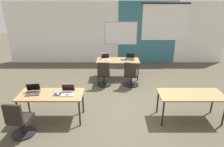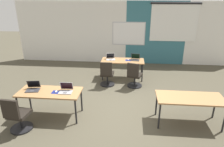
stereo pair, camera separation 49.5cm
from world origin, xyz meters
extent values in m
plane|color=#4C4738|center=(0.00, 0.00, 0.00)|extent=(24.00, 24.00, 0.00)
cube|color=silver|center=(0.00, 4.20, 1.40)|extent=(10.00, 0.20, 2.80)
cube|color=#336B7A|center=(1.38, 4.09, 1.40)|extent=(2.65, 0.01, 2.80)
cube|color=#B7B7BC|center=(0.18, 4.09, 1.39)|extent=(1.48, 0.02, 1.04)
cube|color=white|center=(0.18, 4.08, 1.39)|extent=(1.40, 0.02, 0.96)
cube|color=white|center=(2.12, 4.08, 1.87)|extent=(2.00, 0.02, 1.56)
cylinder|color=black|center=(2.12, 4.08, 2.70)|extent=(2.10, 0.10, 0.10)
cube|color=#A37547|center=(-1.75, -0.60, 0.70)|extent=(1.60, 0.70, 0.04)
cylinder|color=black|center=(-2.49, -0.90, 0.34)|extent=(0.04, 0.04, 0.68)
cylinder|color=black|center=(-1.01, -0.90, 0.34)|extent=(0.04, 0.04, 0.68)
cylinder|color=black|center=(-2.49, -0.30, 0.34)|extent=(0.04, 0.04, 0.68)
cylinder|color=black|center=(-1.01, -0.30, 0.34)|extent=(0.04, 0.04, 0.68)
cube|color=#A37547|center=(1.75, -0.60, 0.70)|extent=(1.60, 0.70, 0.04)
cylinder|color=black|center=(1.01, -0.90, 0.34)|extent=(0.04, 0.04, 0.68)
cylinder|color=black|center=(1.01, -0.30, 0.34)|extent=(0.04, 0.04, 0.68)
cylinder|color=black|center=(2.49, -0.30, 0.34)|extent=(0.04, 0.04, 0.68)
cube|color=#A37547|center=(0.00, 2.20, 0.70)|extent=(1.60, 0.70, 0.04)
cylinder|color=black|center=(-0.74, 1.90, 0.34)|extent=(0.04, 0.04, 0.68)
cylinder|color=black|center=(0.74, 1.90, 0.34)|extent=(0.04, 0.04, 0.68)
cylinder|color=black|center=(-0.74, 2.50, 0.34)|extent=(0.04, 0.04, 0.68)
cylinder|color=black|center=(0.74, 2.50, 0.34)|extent=(0.04, 0.04, 0.68)
cube|color=#333338|center=(0.46, 2.24, 0.73)|extent=(0.36, 0.28, 0.02)
cube|color=#4C4C4F|center=(0.45, 2.19, 0.74)|extent=(0.10, 0.07, 0.00)
cube|color=#333338|center=(0.48, 2.38, 0.84)|extent=(0.34, 0.12, 0.21)
cube|color=black|center=(0.48, 2.38, 0.84)|extent=(0.30, 0.10, 0.19)
cube|color=navy|center=(0.21, 2.21, 0.72)|extent=(0.22, 0.19, 0.00)
ellipsoid|color=#B2B2B7|center=(0.21, 2.21, 0.74)|extent=(0.06, 0.10, 0.03)
cylinder|color=black|center=(0.46, 1.48, 0.02)|extent=(0.52, 0.52, 0.04)
cylinder|color=black|center=(0.46, 1.48, 0.21)|extent=(0.06, 0.06, 0.34)
cube|color=black|center=(0.46, 1.48, 0.42)|extent=(0.56, 0.56, 0.08)
cube|color=black|center=(0.38, 1.25, 0.69)|extent=(0.40, 0.18, 0.46)
sphere|color=black|center=(0.54, 1.71, 0.02)|extent=(0.04, 0.04, 0.04)
sphere|color=black|center=(0.65, 1.35, 0.02)|extent=(0.04, 0.04, 0.04)
sphere|color=black|center=(0.23, 1.49, 0.02)|extent=(0.04, 0.04, 0.04)
cube|color=silver|center=(-0.46, 2.20, 0.73)|extent=(0.36, 0.28, 0.02)
cube|color=#4C4C4F|center=(-0.45, 2.15, 0.74)|extent=(0.10, 0.07, 0.00)
cube|color=silver|center=(-0.48, 2.35, 0.84)|extent=(0.34, 0.12, 0.21)
cube|color=black|center=(-0.48, 2.34, 0.84)|extent=(0.30, 0.11, 0.19)
cylinder|color=black|center=(-0.51, 1.52, 0.02)|extent=(0.52, 0.52, 0.04)
cylinder|color=black|center=(-0.51, 1.52, 0.21)|extent=(0.06, 0.06, 0.34)
cube|color=black|center=(-0.51, 1.52, 0.42)|extent=(0.45, 0.45, 0.08)
cube|color=black|center=(-0.52, 1.27, 0.69)|extent=(0.40, 0.07, 0.46)
sphere|color=black|center=(-0.50, 1.75, 0.02)|extent=(0.04, 0.04, 0.04)
sphere|color=black|center=(-0.29, 1.44, 0.02)|extent=(0.04, 0.04, 0.04)
sphere|color=black|center=(-0.73, 1.45, 0.02)|extent=(0.04, 0.04, 0.04)
cube|color=#333338|center=(-2.20, -0.61, 0.73)|extent=(0.36, 0.28, 0.02)
cube|color=#4C4C4F|center=(-2.19, -0.66, 0.74)|extent=(0.10, 0.07, 0.00)
cube|color=#333338|center=(-2.22, -0.46, 0.84)|extent=(0.34, 0.13, 0.21)
cube|color=black|center=(-2.22, -0.46, 0.84)|extent=(0.30, 0.11, 0.18)
cylinder|color=black|center=(-2.27, -1.22, 0.02)|extent=(0.52, 0.52, 0.04)
cylinder|color=black|center=(-2.27, -1.22, 0.21)|extent=(0.06, 0.06, 0.34)
cube|color=black|center=(-2.27, -1.22, 0.42)|extent=(0.48, 0.48, 0.08)
cube|color=black|center=(-2.30, -1.47, 0.69)|extent=(0.40, 0.10, 0.46)
sphere|color=black|center=(-2.25, -0.99, 0.02)|extent=(0.04, 0.04, 0.04)
sphere|color=black|center=(-2.06, -1.32, 0.02)|extent=(0.04, 0.04, 0.04)
sphere|color=black|center=(-2.50, -1.28, 0.02)|extent=(0.04, 0.04, 0.04)
cube|color=#9E9EA3|center=(-1.32, -0.63, 0.73)|extent=(0.34, 0.24, 0.02)
cube|color=#4C4C4F|center=(-1.32, -0.68, 0.74)|extent=(0.09, 0.06, 0.00)
cube|color=#9E9EA3|center=(-1.33, -0.48, 0.84)|extent=(0.33, 0.08, 0.21)
cube|color=black|center=(-1.33, -0.49, 0.85)|extent=(0.30, 0.06, 0.19)
cube|color=navy|center=(-1.56, -0.63, 0.72)|extent=(0.22, 0.19, 0.00)
ellipsoid|color=silver|center=(-1.56, -0.63, 0.74)|extent=(0.07, 0.11, 0.03)
camera|label=1|loc=(-0.22, -5.06, 3.02)|focal=32.18mm
camera|label=2|loc=(0.27, -5.03, 3.02)|focal=32.18mm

